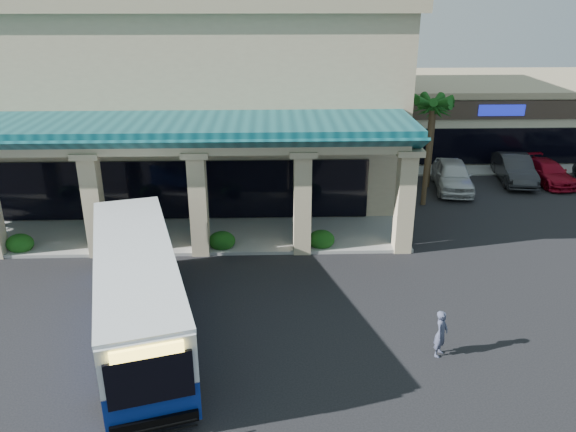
{
  "coord_description": "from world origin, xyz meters",
  "views": [
    {
      "loc": [
        0.15,
        -17.62,
        10.95
      ],
      "look_at": [
        0.84,
        4.07,
        2.2
      ],
      "focal_mm": 35.0,
      "sensor_mm": 36.0,
      "label": 1
    }
  ],
  "objects_px": {
    "car_silver": "(453,175)",
    "car_red": "(547,172)",
    "car_white": "(514,169)",
    "pedestrian": "(441,333)",
    "transit_bus": "(138,293)"
  },
  "relations": [
    {
      "from": "car_silver",
      "to": "car_red",
      "type": "xyz_separation_m",
      "value": [
        6.17,
        1.04,
        -0.2
      ]
    },
    {
      "from": "car_red",
      "to": "car_white",
      "type": "bearing_deg",
      "value": 167.6
    },
    {
      "from": "car_silver",
      "to": "car_white",
      "type": "bearing_deg",
      "value": 25.54
    },
    {
      "from": "car_white",
      "to": "pedestrian",
      "type": "bearing_deg",
      "value": -110.83
    },
    {
      "from": "pedestrian",
      "to": "car_white",
      "type": "bearing_deg",
      "value": 6.65
    },
    {
      "from": "pedestrian",
      "to": "car_white",
      "type": "height_order",
      "value": "car_white"
    },
    {
      "from": "car_silver",
      "to": "pedestrian",
      "type": "bearing_deg",
      "value": -99.59
    },
    {
      "from": "car_white",
      "to": "car_red",
      "type": "distance_m",
      "value": 1.97
    },
    {
      "from": "transit_bus",
      "to": "car_red",
      "type": "relative_size",
      "value": 2.4
    },
    {
      "from": "pedestrian",
      "to": "transit_bus",
      "type": "bearing_deg",
      "value": 116.02
    },
    {
      "from": "car_white",
      "to": "car_red",
      "type": "xyz_separation_m",
      "value": [
        1.95,
        -0.24,
        -0.15
      ]
    },
    {
      "from": "pedestrian",
      "to": "car_red",
      "type": "distance_m",
      "value": 20.64
    },
    {
      "from": "car_red",
      "to": "car_silver",
      "type": "bearing_deg",
      "value": -175.91
    },
    {
      "from": "car_red",
      "to": "pedestrian",
      "type": "bearing_deg",
      "value": -129.3
    },
    {
      "from": "car_silver",
      "to": "car_red",
      "type": "distance_m",
      "value": 6.26
    }
  ]
}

